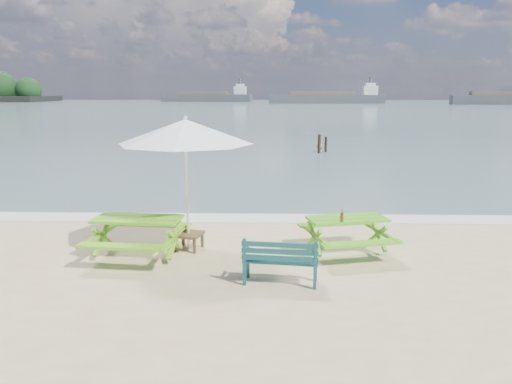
{
  "coord_description": "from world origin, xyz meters",
  "views": [
    {
      "loc": [
        0.68,
        -7.51,
        3.14
      ],
      "look_at": [
        0.38,
        3.0,
        1.0
      ],
      "focal_mm": 35.0,
      "sensor_mm": 36.0,
      "label": 1
    }
  ],
  "objects_px": {
    "picnic_table_left": "(138,238)",
    "patio_umbrella": "(186,132)",
    "picnic_table_right": "(347,236)",
    "swimmer": "(319,160)",
    "side_table": "(189,241)",
    "park_bench": "(280,269)",
    "beer_bottle": "(342,218)"
  },
  "relations": [
    {
      "from": "picnic_table_left",
      "to": "swimmer",
      "type": "relative_size",
      "value": 1.12
    },
    {
      "from": "picnic_table_right",
      "to": "patio_umbrella",
      "type": "xyz_separation_m",
      "value": [
        -3.14,
        0.16,
        2.02
      ]
    },
    {
      "from": "park_bench",
      "to": "patio_umbrella",
      "type": "bearing_deg",
      "value": 136.1
    },
    {
      "from": "picnic_table_right",
      "to": "beer_bottle",
      "type": "relative_size",
      "value": 8.19
    },
    {
      "from": "side_table",
      "to": "swimmer",
      "type": "height_order",
      "value": "swimmer"
    },
    {
      "from": "patio_umbrella",
      "to": "swimmer",
      "type": "bearing_deg",
      "value": 75.8
    },
    {
      "from": "side_table",
      "to": "patio_umbrella",
      "type": "height_order",
      "value": "patio_umbrella"
    },
    {
      "from": "side_table",
      "to": "beer_bottle",
      "type": "height_order",
      "value": "beer_bottle"
    },
    {
      "from": "picnic_table_right",
      "to": "park_bench",
      "type": "height_order",
      "value": "park_bench"
    },
    {
      "from": "picnic_table_right",
      "to": "swimmer",
      "type": "distance_m",
      "value": 16.81
    },
    {
      "from": "park_bench",
      "to": "beer_bottle",
      "type": "height_order",
      "value": "beer_bottle"
    },
    {
      "from": "picnic_table_right",
      "to": "swimmer",
      "type": "relative_size",
      "value": 1.14
    },
    {
      "from": "picnic_table_right",
      "to": "park_bench",
      "type": "bearing_deg",
      "value": -129.99
    },
    {
      "from": "picnic_table_left",
      "to": "patio_umbrella",
      "type": "xyz_separation_m",
      "value": [
        0.88,
        0.5,
        1.99
      ]
    },
    {
      "from": "picnic_table_right",
      "to": "patio_umbrella",
      "type": "relative_size",
      "value": 0.63
    },
    {
      "from": "swimmer",
      "to": "patio_umbrella",
      "type": "bearing_deg",
      "value": -104.2
    },
    {
      "from": "side_table",
      "to": "picnic_table_right",
      "type": "bearing_deg",
      "value": -2.94
    },
    {
      "from": "patio_umbrella",
      "to": "picnic_table_right",
      "type": "bearing_deg",
      "value": -2.94
    },
    {
      "from": "patio_umbrella",
      "to": "beer_bottle",
      "type": "relative_size",
      "value": 13.05
    },
    {
      "from": "park_bench",
      "to": "patio_umbrella",
      "type": "xyz_separation_m",
      "value": [
        -1.81,
        1.74,
        2.13
      ]
    },
    {
      "from": "swimmer",
      "to": "picnic_table_left",
      "type": "bearing_deg",
      "value": -106.55
    },
    {
      "from": "picnic_table_left",
      "to": "side_table",
      "type": "height_order",
      "value": "picnic_table_left"
    },
    {
      "from": "picnic_table_right",
      "to": "park_bench",
      "type": "distance_m",
      "value": 2.07
    },
    {
      "from": "beer_bottle",
      "to": "picnic_table_right",
      "type": "bearing_deg",
      "value": 63.85
    },
    {
      "from": "side_table",
      "to": "patio_umbrella",
      "type": "relative_size",
      "value": 0.2
    },
    {
      "from": "picnic_table_right",
      "to": "side_table",
      "type": "relative_size",
      "value": 3.14
    },
    {
      "from": "picnic_table_right",
      "to": "side_table",
      "type": "height_order",
      "value": "picnic_table_right"
    },
    {
      "from": "picnic_table_left",
      "to": "picnic_table_right",
      "type": "bearing_deg",
      "value": 4.81
    },
    {
      "from": "park_bench",
      "to": "patio_umbrella",
      "type": "height_order",
      "value": "patio_umbrella"
    },
    {
      "from": "patio_umbrella",
      "to": "beer_bottle",
      "type": "bearing_deg",
      "value": -9.0
    },
    {
      "from": "park_bench",
      "to": "patio_umbrella",
      "type": "relative_size",
      "value": 0.4
    },
    {
      "from": "swimmer",
      "to": "side_table",
      "type": "bearing_deg",
      "value": -104.2
    }
  ]
}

